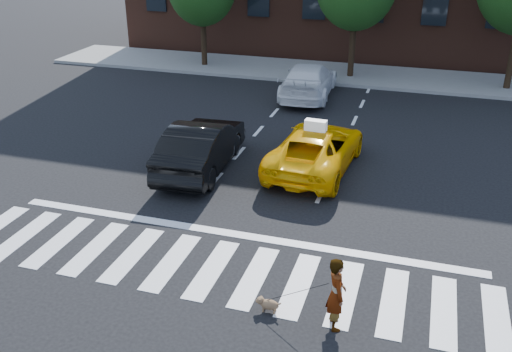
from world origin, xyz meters
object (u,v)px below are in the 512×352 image
Objects in this scene: taxi at (316,149)px; black_sedan at (201,146)px; white_suv at (308,80)px; woman at (336,294)px; dog at (267,304)px.

black_sedan is (-3.38, -1.06, 0.10)m from taxi.
white_suv is 3.25× the size of woman.
white_suv is (-1.87, 7.43, 0.05)m from taxi.
taxi is 0.97× the size of white_suv.
white_suv reaches higher than dog.
black_sedan reaches higher than white_suv.
dog is (-1.36, 0.05, -0.59)m from woman.
black_sedan is at bearing 77.07° from white_suv.
woman is 2.84× the size of dog.
white_suv is at bearing -71.87° from taxi.
taxi is at bearing 95.80° from dog.
taxi reaches higher than dog.
white_suv is 14.83m from dog.
dog is at bearing 118.72° from black_sedan.
woman is (3.77, -14.67, 0.04)m from white_suv.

